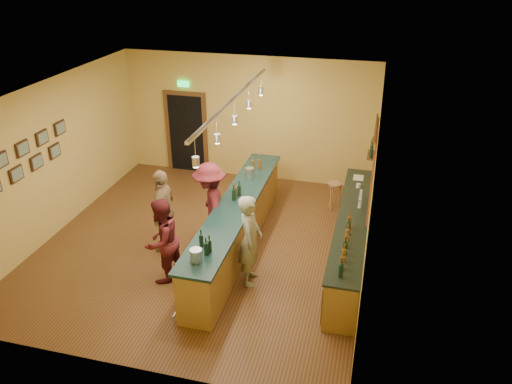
% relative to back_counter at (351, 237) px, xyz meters
% --- Properties ---
extents(floor, '(7.00, 7.00, 0.00)m').
position_rel_back_counter_xyz_m(floor, '(-2.97, -0.18, -0.49)').
color(floor, '#4E2A16').
rests_on(floor, ground).
extents(ceiling, '(6.50, 7.00, 0.02)m').
position_rel_back_counter_xyz_m(ceiling, '(-2.97, -0.18, 2.71)').
color(ceiling, silver).
rests_on(ceiling, wall_back).
extents(wall_back, '(6.50, 0.02, 3.20)m').
position_rel_back_counter_xyz_m(wall_back, '(-2.97, 3.32, 1.11)').
color(wall_back, gold).
rests_on(wall_back, floor).
extents(wall_front, '(6.50, 0.02, 3.20)m').
position_rel_back_counter_xyz_m(wall_front, '(-2.97, -3.68, 1.11)').
color(wall_front, gold).
rests_on(wall_front, floor).
extents(wall_left, '(0.02, 7.00, 3.20)m').
position_rel_back_counter_xyz_m(wall_left, '(-6.22, -0.18, 1.11)').
color(wall_left, gold).
rests_on(wall_left, floor).
extents(wall_right, '(0.02, 7.00, 3.20)m').
position_rel_back_counter_xyz_m(wall_right, '(0.28, -0.18, 1.11)').
color(wall_right, gold).
rests_on(wall_right, floor).
extents(doorway, '(1.15, 0.09, 2.48)m').
position_rel_back_counter_xyz_m(doorway, '(-4.67, 3.30, 0.64)').
color(doorway, black).
rests_on(doorway, wall_back).
extents(tapestry, '(0.03, 1.40, 1.60)m').
position_rel_back_counter_xyz_m(tapestry, '(0.26, 0.22, 1.36)').
color(tapestry, '#A62122').
rests_on(tapestry, wall_right).
extents(bottle_shelf, '(0.17, 0.55, 0.54)m').
position_rel_back_counter_xyz_m(bottle_shelf, '(0.20, 1.72, 1.18)').
color(bottle_shelf, '#4E3217').
rests_on(bottle_shelf, wall_right).
extents(picture_grid, '(0.06, 2.20, 0.70)m').
position_rel_back_counter_xyz_m(picture_grid, '(-6.18, -0.93, 1.46)').
color(picture_grid, '#382111').
rests_on(picture_grid, wall_left).
extents(back_counter, '(0.60, 4.55, 1.27)m').
position_rel_back_counter_xyz_m(back_counter, '(0.00, 0.00, 0.00)').
color(back_counter, olive).
rests_on(back_counter, floor).
extents(tasting_bar, '(0.74, 5.10, 1.38)m').
position_rel_back_counter_xyz_m(tasting_bar, '(-2.27, -0.18, 0.12)').
color(tasting_bar, olive).
rests_on(tasting_bar, floor).
extents(pendant_track, '(0.11, 4.60, 0.50)m').
position_rel_back_counter_xyz_m(pendant_track, '(-2.27, -0.18, 2.50)').
color(pendant_track, silver).
rests_on(pendant_track, ceiling).
extents(bartender, '(0.52, 0.70, 1.75)m').
position_rel_back_counter_xyz_m(bartender, '(-1.72, -1.19, 0.39)').
color(bartender, gray).
rests_on(bartender, floor).
extents(customer_a, '(0.81, 0.93, 1.63)m').
position_rel_back_counter_xyz_m(customer_a, '(-3.28, -1.51, 0.33)').
color(customer_a, '#59191E').
rests_on(customer_a, floor).
extents(customer_b, '(0.54, 1.06, 1.74)m').
position_rel_back_counter_xyz_m(customer_b, '(-3.67, -0.53, 0.38)').
color(customer_b, '#997A51').
rests_on(customer_b, floor).
extents(customer_c, '(1.05, 1.33, 1.81)m').
position_rel_back_counter_xyz_m(customer_c, '(-2.82, -0.18, 0.42)').
color(customer_c, '#59191E').
rests_on(customer_c, floor).
extents(bar_stool, '(0.32, 0.32, 0.66)m').
position_rel_back_counter_xyz_m(bar_stool, '(-0.55, 2.02, 0.03)').
color(bar_stool, brown).
rests_on(bar_stool, floor).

